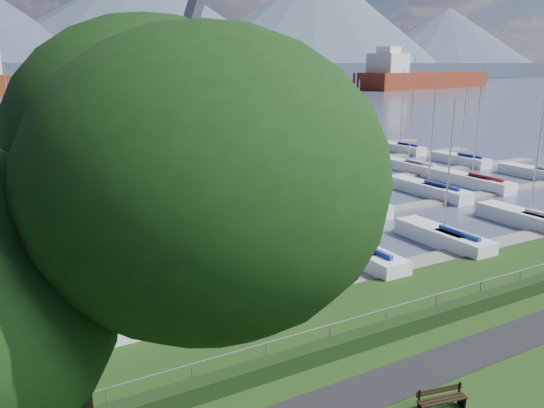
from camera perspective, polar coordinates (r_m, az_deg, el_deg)
path at (r=23.36m, az=19.03°, el=-15.51°), size 160.00×2.00×0.04m
water at (r=276.65m, az=-26.54°, el=10.87°), size 800.00×540.00×0.20m
hedge at (r=24.74m, az=14.55°, el=-12.45°), size 80.00×0.70×0.70m
fence at (r=24.63m, az=14.03°, el=-10.35°), size 80.00×0.04×0.04m
docks at (r=46.29m, az=-8.51°, el=0.02°), size 90.00×41.60×0.25m
bench_left at (r=20.11m, az=17.75°, el=-19.39°), size 1.85×0.78×0.85m
tree at (r=10.36m, az=-17.52°, el=-0.95°), size 9.12×9.85×12.95m
crane at (r=45.39m, az=-9.58°, el=6.84°), size 6.72×13.18×22.35m
cargo_ship_mid at (r=230.93m, az=-21.26°, el=11.91°), size 98.70×28.92×21.50m
cargo_ship_east at (r=277.69m, az=15.68°, el=12.71°), size 91.20×35.95×21.50m
sailboat_fleet at (r=47.60m, az=-11.93°, el=7.16°), size 75.26×49.42×13.26m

